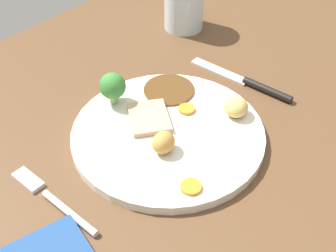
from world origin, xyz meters
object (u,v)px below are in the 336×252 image
object	(u,v)px
roast_potato_left	(236,107)
carrot_coin_back	(191,187)
water_glass	(184,1)
dinner_plate	(168,135)
carrot_coin_front	(187,109)
knife	(249,83)
meat_slice_main	(149,118)
broccoli_floret	(113,86)
roast_potato_right	(161,141)
fork	(52,199)

from	to	relation	value
roast_potato_left	carrot_coin_back	distance (cm)	15.77
water_glass	dinner_plate	bearing A→B (deg)	-142.62
carrot_coin_front	knife	world-z (taller)	carrot_coin_front
meat_slice_main	broccoli_floret	world-z (taller)	broccoli_floret
carrot_coin_back	broccoli_floret	bearing A→B (deg)	75.78
meat_slice_main	water_glass	world-z (taller)	water_glass
carrot_coin_back	broccoli_floret	world-z (taller)	broccoli_floret
roast_potato_left	roast_potato_right	distance (cm)	12.93
carrot_coin_back	water_glass	bearing A→B (deg)	42.71
roast_potato_right	broccoli_floret	size ratio (longest dim) A/B	0.68
roast_potato_left	carrot_coin_front	distance (cm)	7.23
carrot_coin_front	carrot_coin_back	world-z (taller)	same
carrot_coin_front	fork	size ratio (longest dim) A/B	0.16
knife	water_glass	size ratio (longest dim) A/B	1.75
dinner_plate	broccoli_floret	distance (cm)	11.02
broccoli_floret	water_glass	bearing A→B (deg)	18.37
carrot_coin_front	broccoli_floret	world-z (taller)	broccoli_floret
fork	broccoli_floret	bearing A→B (deg)	-68.44
roast_potato_right	carrot_coin_front	distance (cm)	9.00
roast_potato_left	knife	bearing A→B (deg)	22.75
roast_potato_right	dinner_plate	bearing A→B (deg)	27.74
carrot_coin_front	fork	bearing A→B (deg)	175.53
carrot_coin_front	roast_potato_right	bearing A→B (deg)	-161.62
meat_slice_main	fork	world-z (taller)	meat_slice_main
dinner_plate	roast_potato_left	bearing A→B (deg)	-26.73
carrot_coin_front	water_glass	bearing A→B (deg)	42.38
roast_potato_left	broccoli_floret	world-z (taller)	broccoli_floret
broccoli_floret	knife	bearing A→B (deg)	-31.17
roast_potato_left	dinner_plate	bearing A→B (deg)	153.27
carrot_coin_front	water_glass	distance (cm)	26.49
meat_slice_main	carrot_coin_front	xyz separation A→B (cm)	(5.27, -2.56, -0.17)
dinner_plate	roast_potato_left	xyz separation A→B (cm)	(9.35, -4.71, 2.13)
meat_slice_main	roast_potato_left	distance (cm)	12.63
dinner_plate	roast_potato_right	size ratio (longest dim) A/B	8.01
dinner_plate	broccoli_floret	size ratio (longest dim) A/B	5.42
carrot_coin_front	carrot_coin_back	bearing A→B (deg)	-136.72
carrot_coin_back	carrot_coin_front	bearing A→B (deg)	43.28
roast_potato_right	carrot_coin_back	distance (cm)	8.00
roast_potato_right	carrot_coin_back	xyz separation A→B (cm)	(-2.49, -7.49, -1.30)
roast_potato_left	fork	size ratio (longest dim) A/B	0.24
roast_potato_right	fork	xyz separation A→B (cm)	(-14.92, 4.64, -2.53)
carrot_coin_back	roast_potato_right	bearing A→B (deg)	71.62
dinner_plate	roast_potato_right	world-z (taller)	roast_potato_right
meat_slice_main	roast_potato_right	size ratio (longest dim) A/B	2.04
dinner_plate	fork	world-z (taller)	dinner_plate
water_glass	fork	bearing A→B (deg)	-159.65
meat_slice_main	fork	bearing A→B (deg)	-177.70
carrot_coin_front	fork	xyz separation A→B (cm)	(-23.37, 1.83, -1.24)
dinner_plate	knife	distance (cm)	18.13
carrot_coin_back	broccoli_floret	size ratio (longest dim) A/B	0.54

